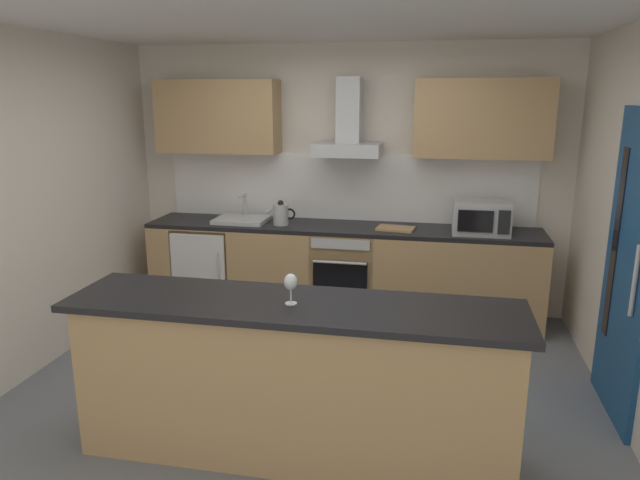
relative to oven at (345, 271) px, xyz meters
name	(u,v)px	position (x,y,z in m)	size (l,w,h in m)	color
ground	(303,397)	(-0.05, -1.62, -0.47)	(5.28, 4.93, 0.02)	slate
ceiling	(300,12)	(-0.05, -1.62, 2.15)	(5.28, 4.93, 0.02)	white
wall_back	(347,179)	(-0.05, 0.41, 0.84)	(5.28, 0.12, 2.60)	silver
wall_left	(13,208)	(-2.25, -1.62, 0.84)	(0.12, 4.93, 2.60)	silver
backsplash_tile	(346,187)	(-0.05, 0.33, 0.77)	(3.63, 0.02, 0.66)	white
counter_back	(340,271)	(-0.05, 0.03, -0.01)	(3.76, 0.60, 0.90)	tan
counter_island	(294,380)	(0.06, -2.31, 0.03)	(2.62, 0.64, 0.98)	tan
upper_cabinets	(344,118)	(-0.05, 0.18, 1.45)	(3.71, 0.32, 0.70)	tan
side_door	(628,268)	(2.07, -1.39, 0.57)	(0.08, 0.85, 2.05)	navy
oven	(345,271)	(0.00, 0.00, 0.00)	(0.60, 0.62, 0.80)	slate
refrigerator	(209,266)	(-1.39, 0.00, -0.03)	(0.58, 0.60, 0.85)	white
microwave	(481,217)	(1.24, -0.03, 0.59)	(0.50, 0.38, 0.30)	#B7BABC
sink	(242,219)	(-1.04, 0.01, 0.47)	(0.50, 0.40, 0.26)	silver
kettle	(281,214)	(-0.62, -0.03, 0.55)	(0.29, 0.15, 0.24)	#B7BABC
range_hood	(348,131)	(0.00, 0.13, 1.33)	(0.62, 0.45, 0.72)	#B7BABC
wine_glass	(291,283)	(0.06, -2.33, 0.64)	(0.08, 0.08, 0.18)	silver
chopping_board	(396,228)	(0.48, -0.02, 0.45)	(0.34, 0.22, 0.02)	tan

